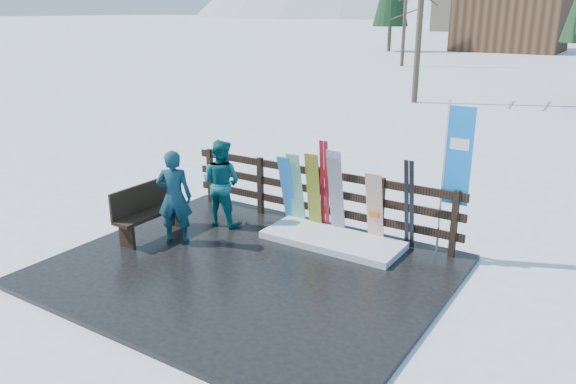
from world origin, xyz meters
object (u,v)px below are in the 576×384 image
Objects in this scene: rental_flag at (455,162)px; bench at (148,209)px; snowboard_0 at (287,190)px; person_back at (221,183)px; snowboard_1 at (296,190)px; snowboard_5 at (375,208)px; person_front at (174,197)px; snowboard_4 at (336,196)px; snowboard_2 at (314,192)px; snowboard_3 at (336,193)px.

bench is at bearing -156.11° from rental_flag.
person_back reaches higher than snowboard_0.
bench is 1.03× the size of snowboard_1.
person_front reaches higher than snowboard_5.
snowboard_4 is (1.03, 0.00, 0.07)m from snowboard_0.
person_back is (-4.06, -0.96, -0.78)m from rental_flag.
person_front is (0.60, 0.06, 0.32)m from bench.
snowboard_0 is 0.54× the size of rental_flag.
snowboard_5 is (1.60, 0.00, -0.06)m from snowboard_1.
person_back reaches higher than snowboard_4.
snowboard_2 is 0.91× the size of person_back.
person_back is at bearing -156.88° from snowboard_2.
snowboard_5 is at bearing 0.00° from snowboard_0.
person_front is (-2.21, -1.79, 0.09)m from snowboard_4.
person_front is (-1.37, -1.79, 0.12)m from snowboard_1.
snowboard_4 is at bearing -169.06° from person_back.
bench is 1.42m from person_back.
rental_flag is (1.98, 0.27, 0.86)m from snowboard_4.
snowboard_4 reaches higher than snowboard_2.
snowboard_0 is 0.84× the size of person_front.
bench is at bearing -133.84° from snowboard_0.
snowboard_0 is 1.25m from person_back.
snowboard_4 is 0.58× the size of rental_flag.
snowboard_0 reaches higher than bench.
rental_flag is 1.57× the size of person_back.
bench is 2.58m from snowboard_0.
rental_flag is at bearing 5.46° from snowboard_1.
person_back is at bearing -150.82° from snowboard_1.
rental_flag is at bearing 6.29° from snowboard_2.
snowboard_3 is 2.18m from person_back.
snowboard_3 is 0.77m from snowboard_5.
snowboard_4 is 0.91× the size of person_back.
person_back reaches higher than bench.
rental_flag is (2.45, 0.27, 0.86)m from snowboard_2.
rental_flag is (4.80, 2.13, 1.09)m from bench.
rental_flag reaches higher than snowboard_5.
snowboard_3 is at bearing 180.00° from snowboard_4.
person_back reaches higher than snowboard_3.
snowboard_4 is 0.76m from snowboard_5.
snowboard_4 is 0.91× the size of person_front.
snowboard_0 is 2.15m from person_front.
snowboard_4 is 2.19m from person_back.
rental_flag is (1.23, 0.27, 0.95)m from snowboard_5.
snowboard_5 is (3.57, 1.86, 0.14)m from bench.
snowboard_5 is 3.47m from person_front.
snowboard_4 is at bearing 0.00° from snowboard_0.
person_back is (-1.04, -0.69, 0.15)m from snowboard_0.
snowboard_2 is (2.35, 1.86, 0.23)m from bench.
snowboard_1 is 0.88× the size of person_back.
rental_flag reaches higher than bench.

